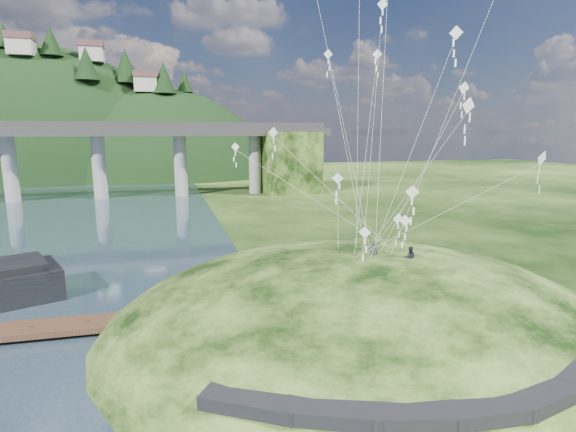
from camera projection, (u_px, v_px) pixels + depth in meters
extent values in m
plane|color=black|center=(251.00, 352.00, 26.83)|extent=(320.00, 320.00, 0.00)
ellipsoid|color=black|center=(359.00, 344.00, 31.11)|extent=(36.00, 32.00, 13.00)
cube|color=black|center=(251.00, 401.00, 18.49)|extent=(4.32, 3.62, 0.71)
cube|color=black|center=(333.00, 411.00, 17.71)|extent=(4.10, 2.97, 0.61)
cube|color=black|center=(414.00, 414.00, 17.55)|extent=(3.85, 2.37, 0.62)
cube|color=black|center=(487.00, 409.00, 17.92)|extent=(3.62, 1.83, 0.66)
cube|color=black|center=(544.00, 395.00, 18.90)|extent=(3.82, 2.27, 0.68)
cylinder|color=gray|center=(10.00, 167.00, 83.49)|extent=(2.60, 2.60, 13.00)
cylinder|color=gray|center=(99.00, 166.00, 87.58)|extent=(2.60, 2.60, 13.00)
cylinder|color=gray|center=(181.00, 164.00, 91.66)|extent=(2.60, 2.60, 13.00)
cylinder|color=gray|center=(255.00, 163.00, 95.75)|extent=(2.60, 2.60, 13.00)
cube|color=black|center=(289.00, 162.00, 97.73)|extent=(12.00, 11.00, 13.00)
ellipsoid|color=black|center=(44.00, 195.00, 136.70)|extent=(96.00, 68.00, 88.00)
ellipsoid|color=black|center=(163.00, 207.00, 139.09)|extent=(76.00, 56.00, 72.00)
cone|color=black|center=(3.00, 35.00, 116.59)|extent=(4.97, 4.97, 6.54)
cone|color=black|center=(50.00, 41.00, 117.92)|extent=(5.83, 5.83, 7.67)
cone|color=black|center=(86.00, 63.00, 116.71)|extent=(6.47, 6.47, 8.51)
cone|color=black|center=(125.00, 66.00, 125.56)|extent=(7.13, 7.13, 9.38)
cone|color=black|center=(164.00, 77.00, 124.15)|extent=(6.56, 6.56, 8.63)
cone|color=black|center=(184.00, 81.00, 131.03)|extent=(4.88, 4.88, 6.42)
cube|color=beige|center=(21.00, 47.00, 114.69)|extent=(6.00, 5.00, 4.00)
cube|color=brown|center=(20.00, 36.00, 114.19)|extent=(6.40, 5.40, 1.60)
cube|color=beige|center=(92.00, 55.00, 124.61)|extent=(6.00, 5.00, 4.00)
cube|color=brown|center=(91.00, 44.00, 124.11)|extent=(6.40, 5.40, 1.60)
cube|color=beige|center=(146.00, 85.00, 124.14)|extent=(6.00, 5.00, 4.00)
cube|color=brown|center=(145.00, 75.00, 123.64)|extent=(6.40, 5.40, 1.60)
cube|color=black|center=(2.00, 267.00, 34.49)|extent=(7.04, 6.50, 0.57)
cube|color=#362116|center=(88.00, 324.00, 29.52)|extent=(15.77, 3.00, 0.39)
cylinder|color=#362116|center=(32.00, 333.00, 28.79)|extent=(0.34, 0.34, 1.12)
cylinder|color=#362116|center=(88.00, 328.00, 29.57)|extent=(0.34, 0.34, 1.12)
cylinder|color=#362116|center=(142.00, 323.00, 30.35)|extent=(0.34, 0.34, 1.12)
cylinder|color=#362116|center=(192.00, 318.00, 31.13)|extent=(0.34, 0.34, 1.12)
imported|color=#242630|center=(373.00, 242.00, 29.48)|extent=(0.64, 0.45, 1.68)
imported|color=#242630|center=(410.00, 246.00, 29.07)|extent=(0.93, 0.86, 1.55)
cube|color=white|center=(456.00, 33.00, 28.65)|extent=(0.61, 0.68, 0.85)
cube|color=white|center=(456.00, 43.00, 28.77)|extent=(0.11, 0.08, 0.50)
cube|color=white|center=(455.00, 53.00, 28.88)|extent=(0.11, 0.08, 0.50)
cube|color=white|center=(454.00, 63.00, 28.99)|extent=(0.11, 0.08, 0.50)
cube|color=white|center=(235.00, 147.00, 34.75)|extent=(0.60, 0.35, 0.65)
cube|color=white|center=(235.00, 153.00, 34.84)|extent=(0.09, 0.04, 0.38)
cube|color=white|center=(236.00, 159.00, 34.93)|extent=(0.09, 0.04, 0.38)
cube|color=white|center=(236.00, 165.00, 35.01)|extent=(0.09, 0.04, 0.38)
cube|color=white|center=(273.00, 133.00, 34.99)|extent=(0.82, 0.32, 0.84)
cube|color=white|center=(273.00, 140.00, 35.10)|extent=(0.10, 0.08, 0.49)
cube|color=white|center=(273.00, 148.00, 35.21)|extent=(0.10, 0.08, 0.49)
cube|color=white|center=(273.00, 156.00, 35.32)|extent=(0.10, 0.08, 0.49)
cube|color=white|center=(412.00, 192.00, 27.34)|extent=(0.79, 0.38, 0.83)
cube|color=white|center=(412.00, 201.00, 27.45)|extent=(0.11, 0.04, 0.49)
cube|color=white|center=(411.00, 211.00, 27.56)|extent=(0.11, 0.04, 0.49)
cube|color=white|center=(411.00, 220.00, 27.67)|extent=(0.11, 0.04, 0.49)
cube|color=white|center=(383.00, 4.00, 34.98)|extent=(0.84, 0.24, 0.85)
cube|color=white|center=(382.00, 13.00, 35.09)|extent=(0.11, 0.03, 0.50)
cube|color=white|center=(382.00, 21.00, 35.20)|extent=(0.11, 0.03, 0.50)
cube|color=white|center=(382.00, 29.00, 35.31)|extent=(0.11, 0.03, 0.50)
cube|color=white|center=(464.00, 88.00, 26.04)|extent=(0.71, 0.22, 0.69)
cube|color=white|center=(463.00, 97.00, 26.14)|extent=(0.09, 0.04, 0.41)
cube|color=white|center=(463.00, 106.00, 26.23)|extent=(0.09, 0.04, 0.41)
cube|color=white|center=(462.00, 114.00, 26.32)|extent=(0.09, 0.04, 0.41)
cube|color=white|center=(398.00, 218.00, 26.40)|extent=(0.66, 0.21, 0.67)
cube|color=white|center=(397.00, 226.00, 26.49)|extent=(0.09, 0.05, 0.39)
cube|color=white|center=(397.00, 234.00, 26.58)|extent=(0.09, 0.05, 0.39)
cube|color=white|center=(397.00, 242.00, 26.66)|extent=(0.09, 0.05, 0.39)
cube|color=white|center=(542.00, 158.00, 23.84)|extent=(0.76, 0.28, 0.76)
cube|color=white|center=(541.00, 169.00, 23.94)|extent=(0.09, 0.08, 0.46)
cube|color=white|center=(540.00, 179.00, 24.04)|extent=(0.09, 0.08, 0.46)
cube|color=white|center=(539.00, 190.00, 24.15)|extent=(0.09, 0.08, 0.46)
cube|color=white|center=(328.00, 54.00, 33.88)|extent=(0.71, 0.16, 0.70)
cube|color=white|center=(328.00, 61.00, 33.98)|extent=(0.09, 0.03, 0.41)
cube|color=white|center=(328.00, 68.00, 34.07)|extent=(0.09, 0.03, 0.41)
cube|color=white|center=(328.00, 75.00, 34.16)|extent=(0.09, 0.03, 0.41)
cube|color=white|center=(468.00, 106.00, 21.20)|extent=(0.77, 0.19, 0.76)
cube|color=white|center=(468.00, 117.00, 21.30)|extent=(0.10, 0.06, 0.45)
cube|color=white|center=(467.00, 129.00, 21.40)|extent=(0.10, 0.06, 0.45)
cube|color=white|center=(466.00, 141.00, 21.50)|extent=(0.10, 0.06, 0.45)
cube|color=white|center=(338.00, 178.00, 30.66)|extent=(0.69, 0.37, 0.75)
cube|color=white|center=(338.00, 186.00, 30.76)|extent=(0.10, 0.05, 0.44)
cube|color=white|center=(337.00, 194.00, 30.85)|extent=(0.10, 0.05, 0.44)
cube|color=white|center=(337.00, 201.00, 30.95)|extent=(0.10, 0.05, 0.44)
cube|color=white|center=(405.00, 220.00, 27.76)|extent=(0.63, 0.42, 0.71)
cube|color=white|center=(404.00, 228.00, 27.86)|extent=(0.09, 0.05, 0.42)
cube|color=white|center=(404.00, 236.00, 27.95)|extent=(0.09, 0.05, 0.42)
cube|color=white|center=(404.00, 244.00, 28.04)|extent=(0.09, 0.05, 0.42)
cube|color=white|center=(365.00, 232.00, 26.15)|extent=(0.60, 0.45, 0.71)
cube|color=white|center=(364.00, 241.00, 26.25)|extent=(0.09, 0.05, 0.41)
cube|color=white|center=(364.00, 249.00, 26.34)|extent=(0.09, 0.05, 0.41)
cube|color=white|center=(364.00, 257.00, 26.43)|extent=(0.09, 0.05, 0.41)
cube|color=white|center=(377.00, 54.00, 37.22)|extent=(0.74, 0.34, 0.78)
cube|color=white|center=(377.00, 61.00, 37.32)|extent=(0.10, 0.04, 0.45)
cube|color=white|center=(377.00, 68.00, 37.42)|extent=(0.10, 0.04, 0.45)
cube|color=white|center=(376.00, 75.00, 37.52)|extent=(0.10, 0.04, 0.45)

